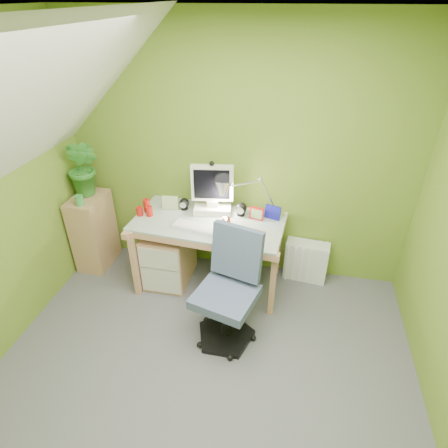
% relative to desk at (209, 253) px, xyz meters
% --- Properties ---
extents(floor, '(3.20, 3.20, 0.01)m').
position_rel_desk_xyz_m(floor, '(0.19, -1.23, -0.37)').
color(floor, '#55555B').
rests_on(floor, ground).
extents(ceiling, '(3.20, 3.20, 0.01)m').
position_rel_desk_xyz_m(ceiling, '(0.19, -1.23, 2.04)').
color(ceiling, white).
rests_on(ceiling, wall_back).
extents(wall_back, '(3.20, 0.01, 2.40)m').
position_rel_desk_xyz_m(wall_back, '(0.19, 0.37, 0.84)').
color(wall_back, olive).
rests_on(wall_back, floor).
extents(desk, '(1.39, 0.77, 0.72)m').
position_rel_desk_xyz_m(desk, '(0.00, 0.00, 0.00)').
color(desk, tan).
rests_on(desk, floor).
extents(monitor, '(0.39, 0.26, 0.49)m').
position_rel_desk_xyz_m(monitor, '(0.00, 0.18, 0.61)').
color(monitor, silver).
rests_on(monitor, desk).
extents(speaker_left, '(0.10, 0.10, 0.11)m').
position_rel_desk_xyz_m(speaker_left, '(-0.27, 0.16, 0.42)').
color(speaker_left, black).
rests_on(speaker_left, desk).
extents(speaker_right, '(0.12, 0.12, 0.13)m').
position_rel_desk_xyz_m(speaker_right, '(0.27, 0.16, 0.42)').
color(speaker_right, black).
rests_on(speaker_right, desk).
extents(keyboard, '(0.41, 0.20, 0.02)m').
position_rel_desk_xyz_m(keyboard, '(-0.08, -0.14, 0.37)').
color(keyboard, white).
rests_on(keyboard, desk).
extents(mousepad, '(0.29, 0.23, 0.01)m').
position_rel_desk_xyz_m(mousepad, '(0.38, -0.14, 0.36)').
color(mousepad, orange).
rests_on(mousepad, desk).
extents(mouse, '(0.12, 0.08, 0.04)m').
position_rel_desk_xyz_m(mouse, '(0.38, -0.14, 0.38)').
color(mouse, silver).
rests_on(mouse, mousepad).
extents(amber_tumbler, '(0.09, 0.09, 0.10)m').
position_rel_desk_xyz_m(amber_tumbler, '(0.18, -0.08, 0.41)').
color(amber_tumbler, maroon).
rests_on(amber_tumbler, desk).
extents(candle_cluster, '(0.17, 0.15, 0.12)m').
position_rel_desk_xyz_m(candle_cluster, '(-0.60, 0.01, 0.42)').
color(candle_cluster, red).
rests_on(candle_cluster, desk).
extents(photo_frame_red, '(0.13, 0.05, 0.11)m').
position_rel_desk_xyz_m(photo_frame_red, '(0.42, 0.12, 0.42)').
color(photo_frame_red, '#B51413').
rests_on(photo_frame_red, desk).
extents(photo_frame_blue, '(0.15, 0.06, 0.13)m').
position_rel_desk_xyz_m(photo_frame_blue, '(0.56, 0.16, 0.42)').
color(photo_frame_blue, '#151793').
rests_on(photo_frame_blue, desk).
extents(photo_frame_green, '(0.15, 0.04, 0.13)m').
position_rel_desk_xyz_m(photo_frame_green, '(-0.40, 0.14, 0.43)').
color(photo_frame_green, '#AEC084').
rests_on(photo_frame_green, desk).
extents(desk_lamp, '(0.57, 0.34, 0.57)m').
position_rel_desk_xyz_m(desk_lamp, '(0.45, 0.18, 0.64)').
color(desk_lamp, '#AFB0B4').
rests_on(desk_lamp, desk).
extents(side_ledge, '(0.29, 0.45, 0.78)m').
position_rel_desk_xyz_m(side_ledge, '(-1.23, 0.09, 0.03)').
color(side_ledge, tan).
rests_on(side_ledge, floor).
extents(potted_plant, '(0.36, 0.32, 0.57)m').
position_rel_desk_xyz_m(potted_plant, '(-1.23, 0.14, 0.71)').
color(potted_plant, '#317C29').
rests_on(potted_plant, side_ledge).
extents(green_cup, '(0.08, 0.08, 0.10)m').
position_rel_desk_xyz_m(green_cup, '(-1.21, -0.06, 0.47)').
color(green_cup, '#3D9345').
rests_on(green_cup, side_ledge).
extents(task_chair, '(0.63, 0.63, 0.93)m').
position_rel_desk_xyz_m(task_chair, '(0.29, -0.65, 0.10)').
color(task_chair, '#44506F').
rests_on(task_chair, floor).
extents(radiator, '(0.43, 0.20, 0.41)m').
position_rel_desk_xyz_m(radiator, '(0.92, 0.27, -0.15)').
color(radiator, silver).
rests_on(radiator, floor).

